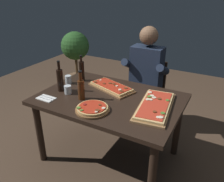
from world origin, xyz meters
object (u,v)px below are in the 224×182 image
object	(u,v)px
vinegar_bottle_green	(81,89)
tumbler_near_camera	(68,90)
pizza_rectangular_front	(111,87)
diner_chair	(147,90)
pizza_round_far	(92,109)
tumbler_far_side	(68,80)
pizza_rectangular_left	(155,106)
dining_table	(110,106)
oil_bottle_amber	(82,71)
wine_bottle_dark	(60,79)
potted_plant_corner	(76,57)
seated_diner	(145,75)

from	to	relation	value
vinegar_bottle_green	tumbler_near_camera	bearing A→B (deg)	170.62
pizza_rectangular_front	diner_chair	world-z (taller)	diner_chair
pizza_round_far	tumbler_far_side	distance (m)	0.70
pizza_rectangular_left	vinegar_bottle_green	world-z (taller)	vinegar_bottle_green
pizza_round_far	vinegar_bottle_green	distance (m)	0.27
dining_table	oil_bottle_amber	xyz separation A→B (m)	(-0.50, 0.23, 0.22)
vinegar_bottle_green	tumbler_far_side	world-z (taller)	vinegar_bottle_green
oil_bottle_amber	wine_bottle_dark	bearing A→B (deg)	-95.54
pizza_rectangular_left	tumbler_far_side	size ratio (longest dim) A/B	7.15
tumbler_far_side	potted_plant_corner	distance (m)	1.36
dining_table	pizza_rectangular_left	bearing A→B (deg)	2.22
tumbler_near_camera	vinegar_bottle_green	bearing A→B (deg)	-9.38
tumbler_near_camera	dining_table	bearing A→B (deg)	17.21
tumbler_far_side	oil_bottle_amber	bearing A→B (deg)	57.80
dining_table	pizza_rectangular_left	size ratio (longest dim) A/B	2.10
dining_table	wine_bottle_dark	world-z (taller)	wine_bottle_dark
vinegar_bottle_green	tumbler_far_side	size ratio (longest dim) A/B	3.14
pizza_rectangular_front	vinegar_bottle_green	size ratio (longest dim) A/B	1.91
dining_table	diner_chair	size ratio (longest dim) A/B	1.61
tumbler_near_camera	potted_plant_corner	xyz separation A→B (m)	(-0.92, 1.34, -0.13)
pizza_round_far	vinegar_bottle_green	world-z (taller)	vinegar_bottle_green
diner_chair	seated_diner	distance (m)	0.28
dining_table	seated_diner	distance (m)	0.75
dining_table	vinegar_bottle_green	bearing A→B (deg)	-144.10
oil_bottle_amber	diner_chair	world-z (taller)	oil_bottle_amber
diner_chair	tumbler_near_camera	bearing A→B (deg)	-117.10
dining_table	pizza_round_far	bearing A→B (deg)	-91.16
pizza_round_far	tumbler_near_camera	bearing A→B (deg)	157.55
pizza_round_far	seated_diner	bearing A→B (deg)	84.90
dining_table	pizza_round_far	distance (m)	0.32
dining_table	wine_bottle_dark	xyz separation A→B (m)	(-0.53, -0.11, 0.22)
pizza_rectangular_front	pizza_rectangular_left	xyz separation A→B (m)	(0.55, -0.18, 0.00)
pizza_round_far	potted_plant_corner	world-z (taller)	potted_plant_corner
vinegar_bottle_green	tumbler_far_side	bearing A→B (deg)	145.74
vinegar_bottle_green	tumbler_near_camera	size ratio (longest dim) A/B	3.33
wine_bottle_dark	oil_bottle_amber	xyz separation A→B (m)	(0.03, 0.33, -0.00)
pizza_rectangular_left	wine_bottle_dark	xyz separation A→B (m)	(-0.99, -0.12, 0.11)
pizza_rectangular_left	tumbler_near_camera	size ratio (longest dim) A/B	7.57
pizza_round_far	oil_bottle_amber	world-z (taller)	oil_bottle_amber
dining_table	potted_plant_corner	world-z (taller)	potted_plant_corner
pizza_round_far	diner_chair	world-z (taller)	diner_chair
vinegar_bottle_green	diner_chair	bearing A→B (deg)	73.08
diner_chair	seated_diner	size ratio (longest dim) A/B	0.65
pizza_rectangular_left	pizza_round_far	distance (m)	0.57
pizza_rectangular_left	potted_plant_corner	size ratio (longest dim) A/B	0.62
seated_diner	potted_plant_corner	distance (m)	1.51
pizza_rectangular_left	tumbler_near_camera	bearing A→B (deg)	-170.52
diner_chair	potted_plant_corner	bearing A→B (deg)	166.05
pizza_rectangular_left	vinegar_bottle_green	xyz separation A→B (m)	(-0.69, -0.18, 0.09)
diner_chair	dining_table	bearing A→B (deg)	-95.77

